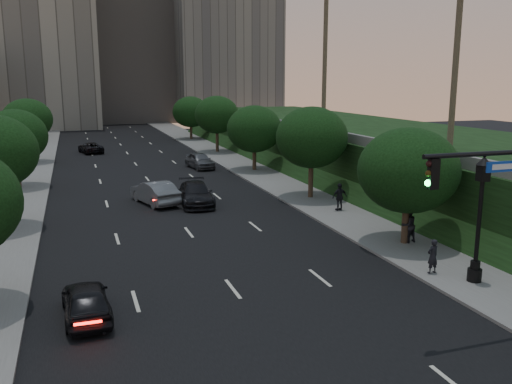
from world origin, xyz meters
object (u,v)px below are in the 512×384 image
object	(u,v)px
sedan_far_left	(91,148)
pedestrian_a	(433,256)
sedan_near_left	(86,300)
pedestrian_b	(408,225)
street_lamp	(479,225)
sedan_far_right	(200,161)
sedan_near_right	(196,194)
pedestrian_c	(340,197)
sedan_mid_left	(155,192)

from	to	relation	value
sedan_far_left	pedestrian_a	size ratio (longest dim) A/B	2.97
sedan_near_left	pedestrian_b	size ratio (longest dim) A/B	2.16
street_lamp	pedestrian_a	world-z (taller)	street_lamp
sedan_near_left	sedan_far_right	size ratio (longest dim) A/B	0.88
sedan_far_left	sedan_near_right	distance (m)	31.21
sedan_near_right	street_lamp	bearing A→B (deg)	-61.40
sedan_far_right	sedan_far_left	bearing A→B (deg)	114.83
pedestrian_c	sedan_near_right	bearing A→B (deg)	-37.27
street_lamp	sedan_near_left	distance (m)	16.02
pedestrian_b	sedan_near_left	bearing A→B (deg)	3.23
sedan_far_right	pedestrian_a	world-z (taller)	pedestrian_a
pedestrian_a	pedestrian_c	bearing A→B (deg)	-105.82
sedan_far_right	pedestrian_c	xyz separation A→B (m)	(4.68, -20.63, 0.27)
pedestrian_a	sedan_near_left	bearing A→B (deg)	-9.91
street_lamp	sedan_far_left	distance (m)	51.19
pedestrian_b	pedestrian_c	bearing A→B (deg)	-99.47
street_lamp	pedestrian_c	size ratio (longest dim) A/B	3.09
sedan_far_left	sedan_far_right	distance (m)	18.12
pedestrian_a	sedan_far_left	bearing A→B (deg)	-83.30
street_lamp	pedestrian_a	size ratio (longest dim) A/B	3.60
sedan_near_left	sedan_far_left	size ratio (longest dim) A/B	0.88
street_lamp	pedestrian_c	bearing A→B (deg)	88.15
sedan_near_right	sedan_mid_left	bearing A→B (deg)	161.75
pedestrian_b	pedestrian_a	bearing A→B (deg)	58.60
sedan_far_left	sedan_near_left	bearing A→B (deg)	75.20
pedestrian_a	pedestrian_b	bearing A→B (deg)	-119.41
street_lamp	sedan_far_left	size ratio (longest dim) A/B	1.21
sedan_far_right	pedestrian_c	distance (m)	21.16
sedan_near_left	street_lamp	bearing A→B (deg)	170.46
sedan_far_left	pedestrian_a	xyz separation A→B (m)	(12.91, -47.79, 0.29)
sedan_near_right	pedestrian_b	xyz separation A→B (m)	(8.57, -12.82, 0.32)
pedestrian_b	sedan_far_left	bearing A→B (deg)	-81.85
street_lamp	sedan_near_right	bearing A→B (deg)	113.36
sedan_far_right	pedestrian_c	bearing A→B (deg)	-85.04
sedan_near_right	pedestrian_c	size ratio (longest dim) A/B	2.94
sedan_near_right	sedan_far_right	bearing A→B (deg)	81.46
sedan_far_left	pedestrian_a	distance (m)	49.50
sedan_mid_left	pedestrian_b	bearing A→B (deg)	112.84
pedestrian_c	street_lamp	bearing A→B (deg)	82.81
sedan_far_right	sedan_mid_left	bearing A→B (deg)	-122.24
pedestrian_b	pedestrian_c	xyz separation A→B (m)	(-0.12, 7.56, -0.03)
pedestrian_b	pedestrian_c	world-z (taller)	pedestrian_b
sedan_near_right	pedestrian_c	distance (m)	9.96
street_lamp	pedestrian_b	xyz separation A→B (m)	(0.55, 5.75, -1.54)
pedestrian_a	pedestrian_b	size ratio (longest dim) A/B	0.83
sedan_near_left	sedan_far_right	bearing A→B (deg)	-112.85
sedan_near_left	pedestrian_c	size ratio (longest dim) A/B	2.24
sedan_near_left	pedestrian_a	xyz separation A→B (m)	(14.68, -0.38, 0.24)
pedestrian_b	street_lamp	bearing A→B (deg)	74.12
sedan_near_left	pedestrian_a	world-z (taller)	pedestrian_a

